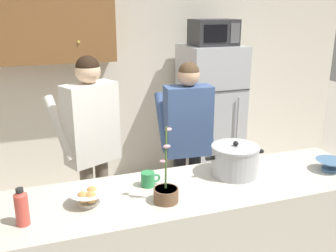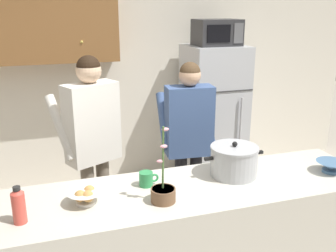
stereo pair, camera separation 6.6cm
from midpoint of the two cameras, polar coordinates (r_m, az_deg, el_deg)
The scene contains 12 objects.
back_wall_unit at distance 4.43m, azimuth -11.03°, elevation 9.02°, with size 6.00×0.48×2.60m.
kitchen_island at distance 2.77m, azimuth 3.19°, elevation -17.54°, with size 2.47×0.68×0.92m, color beige.
refrigerator at distance 4.52m, azimuth 5.82°, elevation 1.57°, with size 0.64×0.68×1.62m.
microwave at distance 4.34m, azimuth 6.34°, elevation 13.67°, with size 0.48×0.37×0.28m.
person_near_pot at distance 3.17m, azimuth -11.95°, elevation -1.10°, with size 0.62×0.57×1.68m.
person_by_sink at distance 3.38m, azimuth 2.37°, elevation -0.69°, with size 0.52×0.44×1.60m.
cooking_pot at distance 2.69m, azimuth 9.21°, elevation -5.05°, with size 0.44×0.33×0.25m.
coffee_mug at distance 2.52m, azimuth -3.70°, elevation -7.89°, with size 0.13×0.09×0.10m.
bread_bowl at distance 2.35m, azimuth -12.58°, elevation -10.26°, with size 0.22×0.22×0.10m.
empty_bowl at distance 2.96m, azimuth 22.42°, elevation -5.32°, with size 0.21×0.21×0.08m.
bottle_near_edge at distance 2.23m, azimuth -21.75°, elevation -11.14°, with size 0.07×0.07×0.21m.
potted_orchid at distance 2.32m, azimuth -1.12°, elevation -9.79°, with size 0.15×0.15×0.48m.
Camera 1 is at (-0.91, -2.08, 2.05)m, focal length 40.98 mm.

